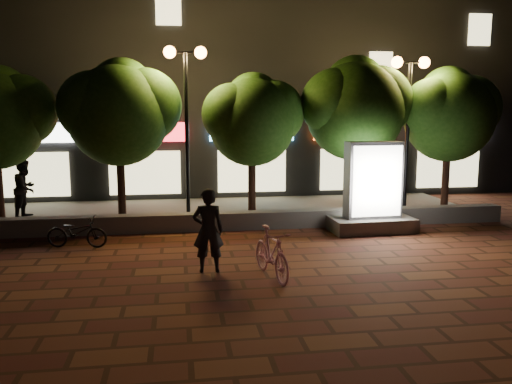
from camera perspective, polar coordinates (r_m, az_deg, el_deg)
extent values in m
plane|color=#572D1B|center=(11.40, 0.88, -8.53)|extent=(80.00, 80.00, 0.00)
cube|color=#61605A|center=(15.17, -1.58, -3.11)|extent=(16.00, 0.45, 0.50)
cube|color=#61605A|center=(17.64, -2.55, -2.09)|extent=(16.00, 5.00, 0.08)
cube|color=black|center=(23.84, -4.30, 12.75)|extent=(28.00, 8.00, 10.00)
cube|color=white|center=(20.36, -23.48, 5.92)|extent=(3.20, 0.12, 0.70)
cube|color=beige|center=(20.48, -23.21, 1.73)|extent=(2.60, 0.10, 1.60)
cube|color=red|center=(19.72, -12.11, 6.38)|extent=(3.20, 0.12, 0.70)
cube|color=beige|center=(19.84, -11.97, 2.05)|extent=(2.60, 0.10, 1.60)
cube|color=#59C2EE|center=(19.87, -0.45, 6.60)|extent=(3.20, 0.12, 0.70)
cube|color=beige|center=(19.99, -0.45, 2.30)|extent=(2.60, 0.10, 1.60)
cube|color=#FF4D0C|center=(20.81, 10.59, 6.56)|extent=(3.20, 0.12, 0.70)
cube|color=beige|center=(20.93, 10.47, 2.45)|extent=(2.60, 0.10, 1.60)
cube|color=silver|center=(22.44, 20.36, 6.32)|extent=(3.20, 0.12, 0.70)
cube|color=beige|center=(22.54, 20.15, 2.51)|extent=(2.60, 0.10, 1.60)
cube|color=beige|center=(19.98, -9.52, 19.17)|extent=(0.90, 0.10, 1.20)
cube|color=beige|center=(21.20, 13.41, 13.00)|extent=(0.90, 0.10, 1.20)
cube|color=beige|center=(23.12, 23.16, 15.93)|extent=(0.90, 0.10, 1.20)
sphere|color=#295117|center=(16.94, -24.24, 8.11)|extent=(2.10, 2.10, 2.10)
sphere|color=#295117|center=(17.26, -26.13, 9.32)|extent=(1.82, 1.82, 1.82)
cylinder|color=black|center=(16.36, -14.46, 1.05)|extent=(0.24, 0.24, 2.34)
sphere|color=#295117|center=(16.22, -14.74, 8.05)|extent=(3.00, 3.00, 3.00)
sphere|color=#295117|center=(16.35, -12.06, 9.20)|extent=(2.25, 2.25, 2.25)
sphere|color=#295117|center=(16.15, -17.24, 8.83)|extent=(2.10, 2.10, 2.10)
sphere|color=#295117|center=(16.56, -14.36, 10.67)|extent=(1.95, 1.95, 1.95)
cylinder|color=black|center=(16.44, -0.45, 1.13)|extent=(0.24, 0.24, 2.21)
sphere|color=#295117|center=(16.29, -0.46, 7.58)|extent=(2.70, 2.70, 2.70)
sphere|color=#295117|center=(16.59, 1.78, 8.64)|extent=(2.03, 2.03, 2.02)
sphere|color=#295117|center=(16.06, -2.55, 8.44)|extent=(1.89, 1.89, 1.89)
sphere|color=#295117|center=(16.64, -0.28, 9.93)|extent=(1.76, 1.76, 1.76)
cylinder|color=black|center=(17.19, 10.51, 1.71)|extent=(0.24, 0.24, 2.43)
sphere|color=#295117|center=(17.06, 10.71, 8.61)|extent=(3.10, 3.10, 3.10)
sphere|color=#295117|center=(17.51, 12.96, 9.53)|extent=(2.33, 2.33, 2.33)
sphere|color=#295117|center=(16.70, 8.62, 9.52)|extent=(2.17, 2.17, 2.17)
sphere|color=#295117|center=(17.44, 10.72, 11.17)|extent=(2.01, 2.02, 2.02)
cylinder|color=black|center=(18.49, 19.93, 1.61)|extent=(0.24, 0.24, 2.29)
sphere|color=#295117|center=(18.36, 20.26, 7.64)|extent=(2.90, 2.90, 2.90)
sphere|color=#295117|center=(18.88, 21.97, 8.48)|extent=(2.18, 2.17, 2.17)
sphere|color=#295117|center=(17.92, 18.69, 8.50)|extent=(2.03, 2.03, 2.03)
sphere|color=#295117|center=(18.72, 20.14, 9.89)|extent=(1.89, 1.88, 1.88)
cylinder|color=black|center=(15.95, -7.52, 5.86)|extent=(0.12, 0.12, 5.00)
cylinder|color=black|center=(16.01, -7.71, 14.83)|extent=(0.90, 0.08, 0.08)
sphere|color=#FF923F|center=(16.01, -9.38, 14.79)|extent=(0.36, 0.36, 0.36)
sphere|color=#FF923F|center=(16.02, -6.05, 14.86)|extent=(0.36, 0.36, 0.36)
cylinder|color=black|center=(17.53, 16.13, 5.54)|extent=(0.12, 0.12, 4.80)
cylinder|color=black|center=(17.56, 16.48, 13.37)|extent=(0.90, 0.08, 0.08)
sphere|color=#FF923F|center=(17.38, 15.09, 13.48)|extent=(0.36, 0.36, 0.36)
sphere|color=#FF923F|center=(17.76, 17.83, 13.26)|extent=(0.36, 0.36, 0.36)
cube|color=#61605A|center=(15.27, 12.45, -3.45)|extent=(2.40, 1.28, 0.39)
cube|color=#4C4C51|center=(15.05, 12.62, 1.28)|extent=(1.59, 0.61, 2.15)
cube|color=white|center=(14.80, 13.06, 1.14)|extent=(1.42, 0.10, 1.96)
cube|color=white|center=(15.31, 12.19, 1.42)|extent=(1.42, 0.10, 1.96)
imported|color=pink|center=(10.76, 1.69, -6.69)|extent=(0.85, 1.81, 1.05)
imported|color=black|center=(11.14, -5.22, -4.18)|extent=(0.67, 0.46, 1.80)
imported|color=black|center=(13.86, -18.91, -4.14)|extent=(1.59, 0.80, 0.80)
imported|color=black|center=(17.83, -23.81, 0.37)|extent=(0.89, 1.03, 1.83)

